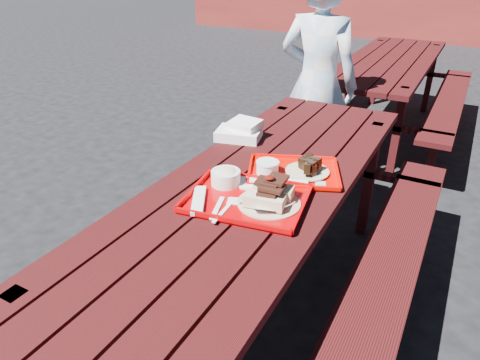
{
  "coord_description": "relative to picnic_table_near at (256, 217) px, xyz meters",
  "views": [
    {
      "loc": [
        0.72,
        -1.47,
        1.61
      ],
      "look_at": [
        0.0,
        -0.15,
        0.82
      ],
      "focal_mm": 32.0,
      "sensor_mm": 36.0,
      "label": 1
    }
  ],
  "objects": [
    {
      "name": "ground",
      "position": [
        0.0,
        0.0,
        -0.56
      ],
      "size": [
        60.0,
        60.0,
        0.0
      ],
      "primitive_type": "plane",
      "color": "black",
      "rests_on": "ground"
    },
    {
      "name": "picnic_table_near",
      "position": [
        0.0,
        0.0,
        0.0
      ],
      "size": [
        1.41,
        2.4,
        0.75
      ],
      "color": "#3B0B0E",
      "rests_on": "ground"
    },
    {
      "name": "picnic_table_far",
      "position": [
        0.0,
        2.8,
        0.0
      ],
      "size": [
        1.41,
        2.4,
        0.75
      ],
      "color": "#3B0B0E",
      "rests_on": "ground"
    },
    {
      "name": "near_tray",
      "position": [
        0.04,
        -0.16,
        0.22
      ],
      "size": [
        0.51,
        0.42,
        0.14
      ],
      "color": "#AF0104",
      "rests_on": "picnic_table_near"
    },
    {
      "name": "far_tray",
      "position": [
        0.11,
        0.12,
        0.21
      ],
      "size": [
        0.48,
        0.43,
        0.07
      ],
      "color": "#DA0800",
      "rests_on": "picnic_table_near"
    },
    {
      "name": "white_cloth",
      "position": [
        -0.29,
        0.39,
        0.23
      ],
      "size": [
        0.26,
        0.21,
        0.09
      ],
      "color": "white",
      "rests_on": "picnic_table_near"
    },
    {
      "name": "person",
      "position": [
        -0.25,
        1.46,
        0.23
      ],
      "size": [
        0.59,
        0.39,
        1.58
      ],
      "primitive_type": "imported",
      "rotation": [
        0.0,
        0.0,
        3.12
      ],
      "color": "#A4C4DD",
      "rests_on": "ground"
    }
  ]
}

